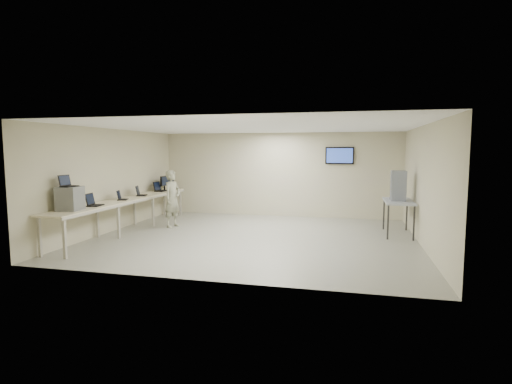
% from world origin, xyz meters
% --- Properties ---
extents(room, '(8.01, 7.01, 2.81)m').
position_xyz_m(room, '(0.03, 0.06, 1.41)').
color(room, '#989888').
rests_on(room, ground).
extents(workbench, '(0.76, 6.00, 0.90)m').
position_xyz_m(workbench, '(-3.59, 0.00, 0.83)').
color(workbench, beige).
rests_on(workbench, ground).
extents(equipment_box, '(0.51, 0.56, 0.52)m').
position_xyz_m(equipment_box, '(-3.65, -2.19, 1.16)').
color(equipment_box, slate).
rests_on(equipment_box, workbench).
extents(laptop_on_box, '(0.31, 0.36, 0.26)m').
position_xyz_m(laptop_on_box, '(-3.70, -2.19, 1.49)').
color(laptop_on_box, black).
rests_on(laptop_on_box, equipment_box).
extents(laptop_0, '(0.36, 0.42, 0.30)m').
position_xyz_m(laptop_0, '(-3.61, -1.46, 0.98)').
color(laptop_0, black).
rests_on(laptop_0, workbench).
extents(laptop_1, '(0.36, 0.38, 0.25)m').
position_xyz_m(laptop_1, '(-3.60, -0.26, 0.96)').
color(laptop_1, black).
rests_on(laptop_1, workbench).
extents(laptop_2, '(0.40, 0.43, 0.28)m').
position_xyz_m(laptop_2, '(-3.61, 0.75, 0.97)').
color(laptop_2, black).
rests_on(laptop_2, workbench).
extents(laptop_3, '(0.35, 0.42, 0.31)m').
position_xyz_m(laptop_3, '(-3.63, 2.00, 0.98)').
color(laptop_3, black).
rests_on(laptop_3, workbench).
extents(monitor_near, '(0.21, 0.48, 0.48)m').
position_xyz_m(monitor_near, '(-3.60, 2.30, 1.19)').
color(monitor_near, black).
rests_on(monitor_near, workbench).
extents(monitor_far, '(0.20, 0.45, 0.44)m').
position_xyz_m(monitor_far, '(-3.60, 2.75, 1.17)').
color(monitor_far, black).
rests_on(monitor_far, workbench).
extents(soldier, '(0.53, 0.68, 1.65)m').
position_xyz_m(soldier, '(-2.64, 0.84, 0.82)').
color(soldier, slate).
rests_on(soldier, ground).
extents(side_table, '(0.71, 1.52, 0.91)m').
position_xyz_m(side_table, '(3.60, 1.22, 0.84)').
color(side_table, '#999EA6').
rests_on(side_table, ground).
extents(storage_bins, '(0.37, 0.41, 0.78)m').
position_xyz_m(storage_bins, '(3.58, 1.22, 1.30)').
color(storage_bins, gray).
rests_on(storage_bins, side_table).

